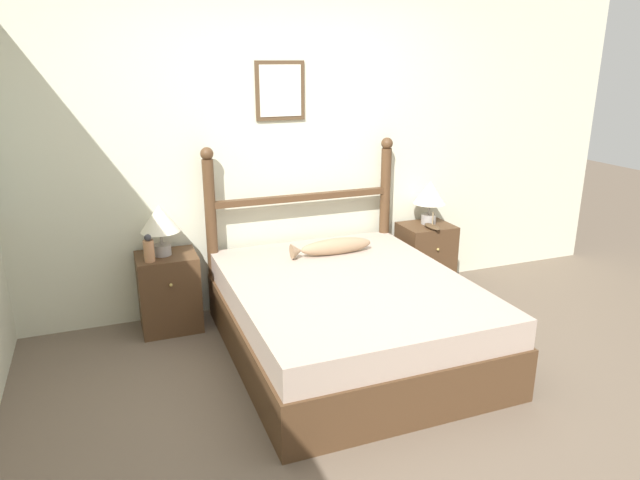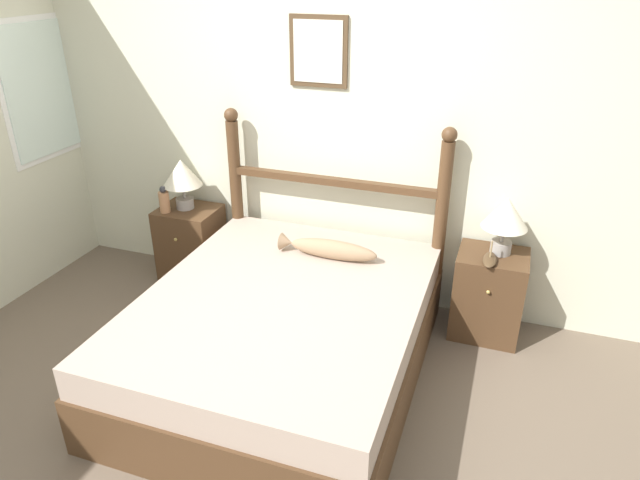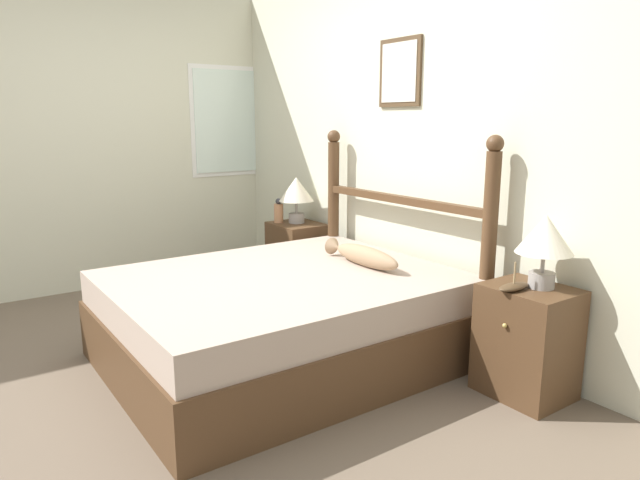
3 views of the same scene
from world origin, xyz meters
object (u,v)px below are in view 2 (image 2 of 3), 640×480
at_px(bed, 283,335).
at_px(bottle, 164,201).
at_px(fish_pillow, 328,249).
at_px(table_lamp_right, 506,215).
at_px(model_boat, 490,260).
at_px(nightstand_right, 488,294).
at_px(table_lamp_left, 182,175).
at_px(nightstand_left, 191,244).

height_order(bed, bottle, bottle).
bearing_deg(fish_pillow, bottle, 171.96).
bearing_deg(table_lamp_right, model_boat, -109.30).
relative_size(nightstand_right, table_lamp_right, 1.56).
relative_size(table_lamp_left, table_lamp_right, 1.00).
xyz_separation_m(table_lamp_left, fish_pillow, (1.24, -0.30, -0.25)).
relative_size(bed, nightstand_right, 3.30).
height_order(table_lamp_left, table_lamp_right, same).
bearing_deg(table_lamp_right, fish_pillow, -162.84).
bearing_deg(nightstand_right, table_lamp_left, 179.77).
bearing_deg(fish_pillow, nightstand_right, 15.97).
xyz_separation_m(table_lamp_left, bottle, (-0.10, -0.11, -0.17)).
bearing_deg(bed, table_lamp_left, 143.58).
height_order(model_boat, fish_pillow, model_boat).
height_order(nightstand_right, table_lamp_right, table_lamp_right).
height_order(nightstand_left, table_lamp_left, table_lamp_left).
xyz_separation_m(nightstand_right, table_lamp_right, (0.03, 0.03, 0.56)).
distance_m(table_lamp_left, model_boat, 2.26).
distance_m(nightstand_right, table_lamp_left, 2.33).
xyz_separation_m(nightstand_right, table_lamp_left, (-2.26, 0.01, 0.56)).
xyz_separation_m(table_lamp_right, fish_pillow, (-1.05, -0.33, -0.25)).
height_order(bottle, model_boat, bottle).
relative_size(bottle, fish_pillow, 0.31).
xyz_separation_m(bed, nightstand_left, (-1.12, 0.83, 0.03)).
bearing_deg(nightstand_left, fish_pillow, -13.49).
distance_m(nightstand_left, bottle, 0.42).
xyz_separation_m(bed, bottle, (-1.24, 0.73, 0.42)).
distance_m(bed, nightstand_right, 1.39).
distance_m(nightstand_right, fish_pillow, 1.10).
height_order(nightstand_right, fish_pillow, fish_pillow).
bearing_deg(bed, fish_pillow, 79.70).
xyz_separation_m(table_lamp_right, bottle, (-2.39, -0.14, -0.17)).
bearing_deg(table_lamp_left, bottle, -132.35).
height_order(bed, nightstand_right, nightstand_right).
bearing_deg(table_lamp_left, bed, -36.42).
bearing_deg(table_lamp_left, nightstand_left, -23.21).
height_order(bed, fish_pillow, fish_pillow).
xyz_separation_m(bottle, fish_pillow, (1.34, -0.19, -0.08)).
distance_m(nightstand_right, bottle, 2.39).
height_order(bed, model_boat, model_boat).
xyz_separation_m(nightstand_right, bottle, (-2.36, -0.10, 0.39)).
distance_m(bed, model_boat, 1.36).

